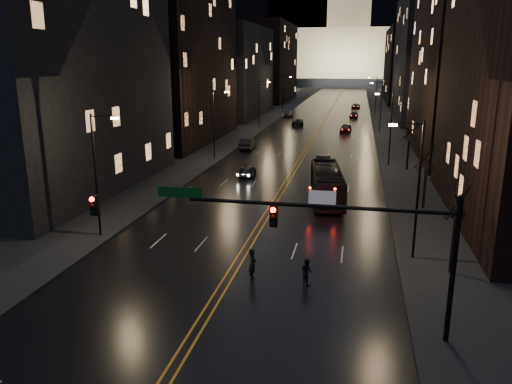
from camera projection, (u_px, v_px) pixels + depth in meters
The scene contains 36 objects.
ground at pixel (204, 318), 24.99m from camera, with size 900.00×900.00×0.00m, color black.
road at pixel (334, 104), 148.17m from camera, with size 20.00×320.00×0.02m, color black.
sidewalk_left at pixel (288, 103), 150.84m from camera, with size 8.00×320.00×0.16m, color black.
sidewalk_right at pixel (383, 105), 145.45m from camera, with size 8.00×320.00×0.16m, color black.
center_line at pixel (334, 104), 148.16m from camera, with size 0.62×320.00×0.01m, color orange.
building_left_near at pixel (57, 77), 47.07m from camera, with size 12.00×28.00×22.00m, color black.
building_left_mid at pixel (175, 51), 76.63m from camera, with size 12.00×30.00×28.00m, color black.
building_left_far at pixel (235, 72), 113.66m from camera, with size 12.00×34.00×20.00m, color black.
building_left_dist at pixel (271, 62), 158.63m from camera, with size 12.00×40.00×24.00m, color black.
building_right_tall at pixel (475, 8), 63.48m from camera, with size 12.00×30.00×38.00m, color black.
building_right_mid at pixel (428, 58), 104.80m from camera, with size 12.00×34.00×26.00m, color black.
building_right_dist at pixel (407, 66), 150.79m from camera, with size 12.00×40.00×22.00m, color black.
capitol at pixel (347, 51), 257.49m from camera, with size 90.00×50.00×58.50m.
traffic_signal at pixel (326, 230), 22.55m from camera, with size 17.29×0.45×7.00m.
streetlamp_right_near at pixel (416, 184), 31.09m from camera, with size 2.13×0.25×9.00m.
streetlamp_left_near at pixel (98, 169), 35.25m from camera, with size 2.13×0.25×9.00m.
streetlamp_right_mid at pixel (389, 125), 59.51m from camera, with size 2.13×0.25×9.00m.
streetlamp_left_mid at pixel (215, 121), 63.68m from camera, with size 2.13×0.25×9.00m.
streetlamp_right_far at pixel (380, 104), 87.94m from camera, with size 2.13×0.25×9.00m.
streetlamp_left_far at pixel (260, 102), 92.10m from camera, with size 2.13×0.25×9.00m.
streetlamp_right_dist at pixel (375, 93), 116.36m from camera, with size 2.13×0.25×9.00m.
streetlamp_left_dist at pixel (284, 92), 120.53m from camera, with size 2.13×0.25×9.00m.
tree_right_near at pixel (458, 203), 28.91m from camera, with size 2.40×2.40×6.65m.
tree_right_mid at pixel (427, 158), 42.18m from camera, with size 2.40×2.40×6.65m.
tree_right_far at pixel (410, 132), 57.34m from camera, with size 2.40×2.40×6.65m.
bus at pixel (327, 184), 45.90m from camera, with size 2.60×11.10×3.09m, color black.
oncoming_car_a at pixel (247, 171), 55.17m from camera, with size 1.69×4.20×1.43m, color black.
oncoming_car_b at pixel (247, 144), 72.50m from camera, with size 1.70×4.88×1.61m, color black.
oncoming_car_c at pixel (298, 122), 99.41m from camera, with size 2.30×4.99×1.39m, color black.
oncoming_car_d at pixel (288, 114), 113.29m from camera, with size 2.13×5.25×1.52m, color black.
receding_car_a at pixel (323, 162), 59.44m from camera, with size 1.61×4.60×1.52m, color black.
receding_car_b at pixel (346, 128), 89.76m from camera, with size 1.83×4.55×1.55m, color black.
receding_car_c at pixel (354, 115), 112.17m from camera, with size 1.84×4.52×1.31m, color black.
receding_car_d at pixel (356, 106), 134.70m from camera, with size 2.14×4.64×1.29m, color black.
pedestrian_a at pixel (253, 264), 29.20m from camera, with size 0.70×0.46×1.93m, color black.
pedestrian_b at pixel (307, 272), 28.64m from camera, with size 0.76×0.42×1.56m, color black.
Camera 1 is at (7.05, -21.57, 12.51)m, focal length 35.00 mm.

